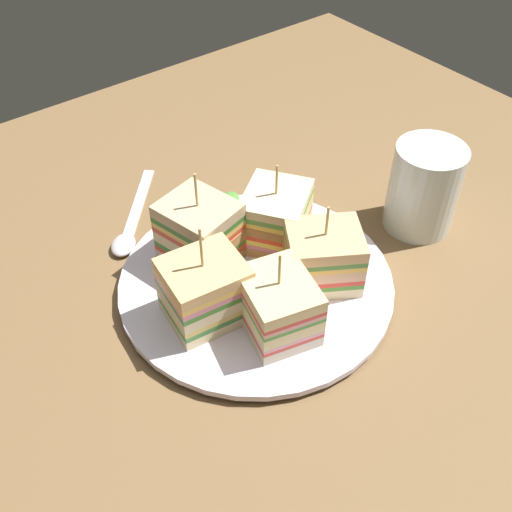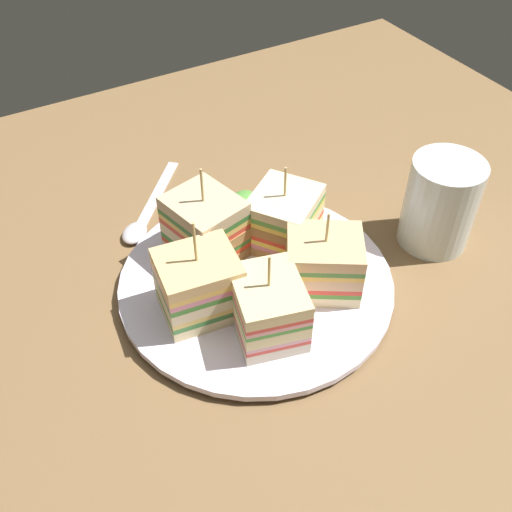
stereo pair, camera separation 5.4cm
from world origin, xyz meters
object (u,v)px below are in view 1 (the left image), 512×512
Objects in this scene: spoon at (128,231)px; sandwich_wedge_1 at (200,232)px; drinking_glass at (422,193)px; sandwich_wedge_0 at (275,216)px; plate at (256,282)px; sandwich_wedge_2 at (205,291)px; sandwich_wedge_3 at (278,306)px; sandwich_wedge_4 at (323,257)px.

sandwich_wedge_1 is at bearing 63.70° from spoon.
sandwich_wedge_0 is at bearing -24.26° from drinking_glass.
drinking_glass is (-19.18, 3.00, 3.29)cm from plate.
sandwich_wedge_2 is 1.08× the size of drinking_glass.
sandwich_wedge_3 is at bearing 7.18° from drinking_glass.
spoon is at bearing 96.52° from sandwich_wedge_2.
plate reaches higher than spoon.
sandwich_wedge_1 reaches higher than drinking_glass.
sandwich_wedge_3 reaches higher than drinking_glass.
sandwich_wedge_2 is (6.02, 0.71, 3.49)cm from plate.
plate is 6.89cm from sandwich_wedge_0.
sandwich_wedge_4 is 0.92× the size of drinking_glass.
spoon is at bearing -171.68° from sandwich_wedge_1.
spoon is at bearing -80.13° from sandwich_wedge_0.
plate is 7.08cm from sandwich_wedge_1.
drinking_glass is at bearing 96.99° from spoon.
sandwich_wedge_4 is at bearing 142.74° from plate.
plate is 19.69cm from drinking_glass.
plate is 2.07× the size of spoon.
sandwich_wedge_2 is at bearing 16.58° from sandwich_wedge_4.
plate is 2.75× the size of drinking_glass.
sandwich_wedge_1 reaches higher than sandwich_wedge_0.
sandwich_wedge_3 is at bearing 16.73° from sandwich_wedge_0.
plate is at bearing -5.58° from sandwich_wedge_3.
sandwich_wedge_3 is (-3.92, 4.97, -0.24)cm from sandwich_wedge_2.
plate is 6.87cm from sandwich_wedge_4.
sandwich_wedge_1 is 1.14× the size of sandwich_wedge_4.
sandwich_wedge_1 reaches higher than sandwich_wedge_4.
sandwich_wedge_1 is 11.30cm from sandwich_wedge_3.
sandwich_wedge_0 and sandwich_wedge_3 have the same top height.
sandwich_wedge_2 is 15.42cm from spoon.
plate is at bearing 63.69° from spoon.
sandwich_wedge_0 is 1.03× the size of sandwich_wedge_4.
sandwich_wedge_4 is at bearing 2.67° from drinking_glass.
sandwich_wedge_0 is at bearing -146.16° from plate.
sandwich_wedge_0 is at bearing 27.74° from sandwich_wedge_2.
sandwich_wedge_3 is 20.56cm from spoon.
spoon is (-0.25, -14.93, -3.84)cm from sandwich_wedge_2.
sandwich_wedge_0 is 7.05cm from sandwich_wedge_4.
plate is 15.35cm from spoon.
sandwich_wedge_0 is 0.95× the size of drinking_glass.
sandwich_wedge_3 is 21.44cm from drinking_glass.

